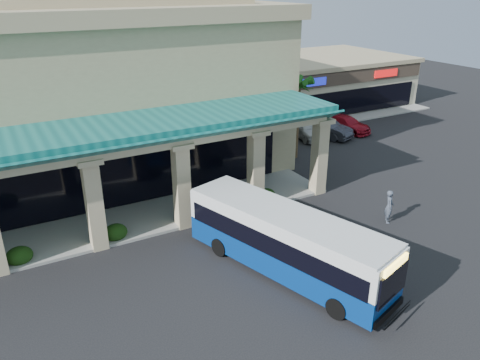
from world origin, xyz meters
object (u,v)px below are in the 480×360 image
pedestrian (389,206)px  car_white (324,128)px  car_silver (306,128)px  car_red (345,124)px  transit_bus (286,243)px

pedestrian → car_white: 15.28m
pedestrian → car_silver: bearing=17.0°
car_silver → car_red: 4.10m
transit_bus → car_red: transit_bus is taller
car_white → car_red: (2.58, 0.30, -0.11)m
car_silver → car_white: 1.63m
pedestrian → car_white: pedestrian is taller
pedestrian → car_white: (6.59, 13.79, -0.14)m
car_white → pedestrian: bearing=-135.4°
transit_bus → pedestrian: transit_bus is taller
transit_bus → pedestrian: (7.61, 1.19, -0.54)m
transit_bus → pedestrian: size_ratio=5.66×
car_silver → car_red: bearing=3.3°
car_white → car_red: size_ratio=1.02×
pedestrian → car_red: pedestrian is taller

